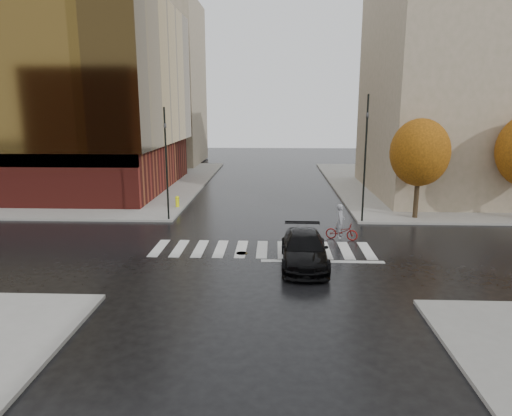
{
  "coord_description": "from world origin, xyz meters",
  "views": [
    {
      "loc": [
        0.62,
        -22.51,
        7.41
      ],
      "look_at": [
        -0.36,
        1.57,
        2.0
      ],
      "focal_mm": 32.0,
      "sensor_mm": 36.0,
      "label": 1
    }
  ],
  "objects": [
    {
      "name": "sidewalk_nw",
      "position": [
        -21.0,
        21.0,
        0.07
      ],
      "size": [
        30.0,
        30.0,
        0.15
      ],
      "primitive_type": "cube",
      "color": "gray",
      "rests_on": "ground"
    },
    {
      "name": "fire_hydrant",
      "position": [
        -6.5,
        10.0,
        0.6
      ],
      "size": [
        0.29,
        0.29,
        0.82
      ],
      "color": "#ECF00E",
      "rests_on": "sidewalk_nw"
    },
    {
      "name": "building_ne_tan",
      "position": [
        17.0,
        17.0,
        9.15
      ],
      "size": [
        16.0,
        16.0,
        18.0
      ],
      "primitive_type": "cube",
      "color": "gray",
      "rests_on": "sidewalk_ne"
    },
    {
      "name": "office_glass",
      "position": [
        -22.0,
        17.99,
        8.28
      ],
      "size": [
        27.0,
        19.0,
        16.0
      ],
      "color": "maroon",
      "rests_on": "sidewalk_nw"
    },
    {
      "name": "building_nw_far",
      "position": [
        -16.0,
        37.0,
        10.15
      ],
      "size": [
        14.0,
        12.0,
        20.0
      ],
      "primitive_type": "cube",
      "color": "gray",
      "rests_on": "sidewalk_nw"
    },
    {
      "name": "sidewalk_ne",
      "position": [
        21.0,
        21.0,
        0.07
      ],
      "size": [
        30.0,
        30.0,
        0.15
      ],
      "primitive_type": "cube",
      "color": "gray",
      "rests_on": "ground"
    },
    {
      "name": "crosswalk",
      "position": [
        0.0,
        0.5,
        0.01
      ],
      "size": [
        12.0,
        3.0,
        0.01
      ],
      "primitive_type": "cube",
      "color": "silver",
      "rests_on": "ground"
    },
    {
      "name": "ground",
      "position": [
        0.0,
        0.0,
        0.0
      ],
      "size": [
        120.0,
        120.0,
        0.0
      ],
      "primitive_type": "plane",
      "color": "black",
      "rests_on": "ground"
    },
    {
      "name": "cyclist",
      "position": [
        4.41,
        2.5,
        0.7
      ],
      "size": [
        1.91,
        1.15,
        2.05
      ],
      "rotation": [
        0.0,
        0.0,
        1.26
      ],
      "color": "maroon",
      "rests_on": "ground"
    },
    {
      "name": "tree_ne_a",
      "position": [
        10.0,
        7.4,
        4.46
      ],
      "size": [
        3.8,
        3.8,
        6.5
      ],
      "color": "#2E2114",
      "rests_on": "sidewalk_ne"
    },
    {
      "name": "sedan",
      "position": [
        2.06,
        -1.8,
        0.77
      ],
      "size": [
        2.25,
        5.35,
        1.54
      ],
      "primitive_type": "imported",
      "rotation": [
        0.0,
        0.0,
        -0.02
      ],
      "color": "black",
      "rests_on": "ground"
    },
    {
      "name": "manhole",
      "position": [
        -1.02,
        -0.2,
        0.01
      ],
      "size": [
        0.61,
        0.61,
        0.01
      ],
      "primitive_type": "cylinder",
      "rotation": [
        0.0,
        0.0,
        0.02
      ],
      "color": "#403317",
      "rests_on": "ground"
    },
    {
      "name": "traffic_light_ne",
      "position": [
        6.3,
        6.3,
        4.77
      ],
      "size": [
        0.2,
        0.23,
        7.97
      ],
      "rotation": [
        0.0,
        0.0,
        2.94
      ],
      "color": "black",
      "rests_on": "sidewalk_ne"
    },
    {
      "name": "traffic_light_nw",
      "position": [
        -6.3,
        6.3,
        4.23
      ],
      "size": [
        0.19,
        0.16,
        7.19
      ],
      "rotation": [
        0.0,
        0.0,
        -1.53
      ],
      "color": "black",
      "rests_on": "sidewalk_nw"
    }
  ]
}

